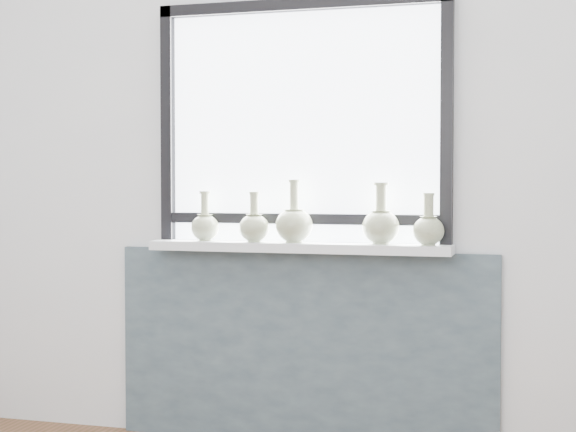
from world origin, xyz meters
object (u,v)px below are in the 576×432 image
(vase_a, at_px, (205,225))
(vase_d, at_px, (381,224))
(vase_c, at_px, (294,223))
(vase_b, at_px, (254,226))
(vase_e, at_px, (428,228))
(windowsill, at_px, (298,247))

(vase_a, distance_m, vase_d, 0.79)
(vase_c, bearing_deg, vase_a, 178.61)
(vase_a, bearing_deg, vase_b, -4.93)
(vase_b, xyz_separation_m, vase_e, (0.75, -0.00, 0.00))
(windowsill, relative_size, vase_e, 6.11)
(vase_c, height_order, vase_d, vase_c)
(vase_a, distance_m, vase_e, 0.99)
(vase_d, relative_size, vase_e, 1.20)
(vase_b, height_order, vase_d, vase_d)
(vase_a, relative_size, vase_b, 1.01)
(vase_c, bearing_deg, vase_b, -176.65)
(vase_b, xyz_separation_m, vase_c, (0.18, 0.01, 0.01))
(windowsill, relative_size, vase_a, 6.00)
(vase_b, bearing_deg, windowsill, 6.26)
(vase_b, bearing_deg, vase_c, 3.35)
(vase_c, bearing_deg, windowsill, 33.93)
(vase_c, bearing_deg, vase_e, -1.04)
(vase_b, height_order, vase_c, vase_c)
(vase_a, xyz_separation_m, vase_c, (0.41, -0.01, 0.01))
(vase_d, height_order, vase_e, vase_d)
(vase_b, xyz_separation_m, vase_d, (0.55, 0.02, 0.01))
(windowsill, distance_m, vase_d, 0.37)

